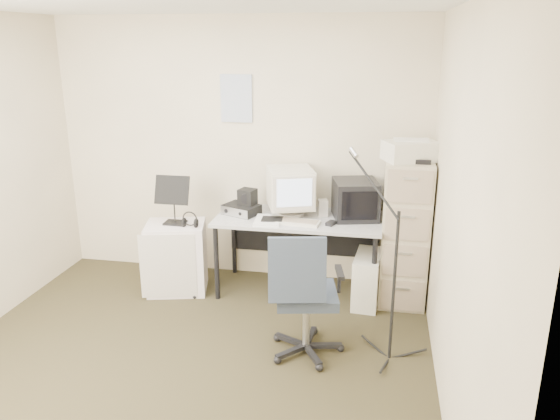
% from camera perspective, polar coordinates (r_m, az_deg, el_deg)
% --- Properties ---
extents(floor, '(3.60, 3.60, 0.01)m').
position_cam_1_polar(floor, '(4.16, -10.30, -16.20)').
color(floor, '#33301F').
rests_on(floor, ground).
extents(ceiling, '(3.60, 3.60, 0.01)m').
position_cam_1_polar(ceiling, '(3.48, -12.66, 20.65)').
color(ceiling, white).
rests_on(ceiling, ground).
extents(wall_back, '(3.60, 0.02, 2.50)m').
position_cam_1_polar(wall_back, '(5.29, -4.20, 6.15)').
color(wall_back, beige).
rests_on(wall_back, ground).
extents(wall_right, '(0.02, 3.60, 2.50)m').
position_cam_1_polar(wall_right, '(3.41, 18.03, -1.05)').
color(wall_right, beige).
rests_on(wall_right, ground).
extents(wall_calendar, '(0.30, 0.02, 0.44)m').
position_cam_1_polar(wall_calendar, '(5.21, -4.58, 11.54)').
color(wall_calendar, white).
rests_on(wall_calendar, wall_back).
extents(filing_cabinet, '(0.40, 0.60, 1.30)m').
position_cam_1_polar(filing_cabinet, '(4.98, 12.89, -2.15)').
color(filing_cabinet, beige).
rests_on(filing_cabinet, floor).
extents(printer, '(0.51, 0.44, 0.17)m').
position_cam_1_polar(printer, '(4.73, 13.51, 6.02)').
color(printer, beige).
rests_on(printer, filing_cabinet).
extents(desk, '(1.50, 0.70, 0.73)m').
position_cam_1_polar(desk, '(5.09, 1.92, -4.68)').
color(desk, silver).
rests_on(desk, floor).
extents(crt_monitor, '(0.51, 0.52, 0.43)m').
position_cam_1_polar(crt_monitor, '(4.98, 1.08, 1.91)').
color(crt_monitor, beige).
rests_on(crt_monitor, desk).
extents(crt_tv, '(0.46, 0.48, 0.34)m').
position_cam_1_polar(crt_tv, '(4.96, 7.87, 1.12)').
color(crt_tv, black).
rests_on(crt_tv, desk).
extents(desk_speaker, '(0.10, 0.10, 0.15)m').
position_cam_1_polar(desk_speaker, '(4.99, 4.48, 0.21)').
color(desk_speaker, beige).
rests_on(desk_speaker, desk).
extents(keyboard, '(0.48, 0.22, 0.03)m').
position_cam_1_polar(keyboard, '(4.80, 1.44, -1.25)').
color(keyboard, beige).
rests_on(keyboard, desk).
extents(mouse, '(0.09, 0.12, 0.03)m').
position_cam_1_polar(mouse, '(4.78, 5.35, -1.38)').
color(mouse, black).
rests_on(mouse, desk).
extents(radio_receiver, '(0.37, 0.32, 0.09)m').
position_cam_1_polar(radio_receiver, '(5.06, -4.05, 0.07)').
color(radio_receiver, black).
rests_on(radio_receiver, desk).
extents(radio_speaker, '(0.18, 0.17, 0.14)m').
position_cam_1_polar(radio_speaker, '(5.04, -3.42, 1.39)').
color(radio_speaker, black).
rests_on(radio_speaker, radio_receiver).
extents(papers, '(0.25, 0.33, 0.02)m').
position_cam_1_polar(papers, '(4.85, -1.28, -1.09)').
color(papers, white).
rests_on(papers, desk).
extents(pc_tower, '(0.26, 0.51, 0.46)m').
position_cam_1_polar(pc_tower, '(4.98, 9.09, -7.12)').
color(pc_tower, beige).
rests_on(pc_tower, floor).
extents(office_chair, '(0.67, 0.67, 0.99)m').
position_cam_1_polar(office_chair, '(4.06, 2.79, -8.62)').
color(office_chair, '#333D4C').
rests_on(office_chair, floor).
extents(side_cart, '(0.61, 0.54, 0.66)m').
position_cam_1_polar(side_cart, '(5.21, -10.73, -4.87)').
color(side_cart, silver).
rests_on(side_cart, floor).
extents(music_stand, '(0.35, 0.26, 0.47)m').
position_cam_1_polar(music_stand, '(5.05, -11.04, 1.10)').
color(music_stand, black).
rests_on(music_stand, side_cart).
extents(headphones, '(0.20, 0.20, 0.03)m').
position_cam_1_polar(headphones, '(4.99, -9.39, -1.22)').
color(headphones, black).
rests_on(headphones, side_cart).
extents(mic_stand, '(0.03, 0.03, 1.51)m').
position_cam_1_polar(mic_stand, '(3.97, 11.97, -5.62)').
color(mic_stand, black).
rests_on(mic_stand, floor).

